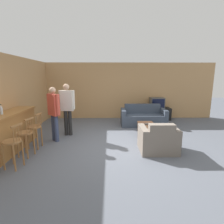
{
  "coord_description": "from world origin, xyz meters",
  "views": [
    {
      "loc": [
        -0.19,
        -4.63,
        1.94
      ],
      "look_at": [
        -0.11,
        0.83,
        0.85
      ],
      "focal_mm": 28.0,
      "sensor_mm": 36.0,
      "label": 1
    }
  ],
  "objects_px": {
    "book_on_table": "(147,124)",
    "coffee_table": "(147,126)",
    "person_by_counter": "(54,111)",
    "couch_far": "(143,118)",
    "bottle": "(1,110)",
    "person_by_window": "(67,106)",
    "bar_chair_far": "(35,129)",
    "tv": "(157,103)",
    "bar_chair_mid": "(26,136)",
    "tv_unit": "(156,114)",
    "bar_chair_near": "(13,145)",
    "armchair_near": "(158,140)"
  },
  "relations": [
    {
      "from": "book_on_table",
      "to": "coffee_table",
      "type": "bearing_deg",
      "value": -70.05
    },
    {
      "from": "book_on_table",
      "to": "person_by_counter",
      "type": "distance_m",
      "value": 3.05
    },
    {
      "from": "couch_far",
      "to": "bottle",
      "type": "xyz_separation_m",
      "value": [
        -4.04,
        -2.72,
        0.85
      ]
    },
    {
      "from": "couch_far",
      "to": "coffee_table",
      "type": "xyz_separation_m",
      "value": [
        -0.1,
        -1.29,
        0.0
      ]
    },
    {
      "from": "couch_far",
      "to": "person_by_window",
      "type": "height_order",
      "value": "person_by_window"
    },
    {
      "from": "bar_chair_far",
      "to": "person_by_window",
      "type": "distance_m",
      "value": 1.35
    },
    {
      "from": "tv",
      "to": "person_by_window",
      "type": "xyz_separation_m",
      "value": [
        -3.59,
        -2.2,
        0.2
      ]
    },
    {
      "from": "bar_chair_mid",
      "to": "tv",
      "type": "distance_m",
      "value": 5.71
    },
    {
      "from": "bottle",
      "to": "person_by_counter",
      "type": "distance_m",
      "value": 1.37
    },
    {
      "from": "tv_unit",
      "to": "person_by_window",
      "type": "distance_m",
      "value": 4.27
    },
    {
      "from": "couch_far",
      "to": "book_on_table",
      "type": "xyz_separation_m",
      "value": [
        -0.11,
        -1.25,
        0.07
      ]
    },
    {
      "from": "couch_far",
      "to": "person_by_counter",
      "type": "height_order",
      "value": "person_by_counter"
    },
    {
      "from": "bottle",
      "to": "book_on_table",
      "type": "height_order",
      "value": "bottle"
    },
    {
      "from": "bar_chair_far",
      "to": "person_by_counter",
      "type": "bearing_deg",
      "value": 54.39
    },
    {
      "from": "bar_chair_near",
      "to": "bottle",
      "type": "xyz_separation_m",
      "value": [
        -0.6,
        0.72,
        0.62
      ]
    },
    {
      "from": "coffee_table",
      "to": "bar_chair_near",
      "type": "bearing_deg",
      "value": -147.32
    },
    {
      "from": "bar_chair_far",
      "to": "tv",
      "type": "distance_m",
      "value": 5.37
    },
    {
      "from": "bar_chair_far",
      "to": "couch_far",
      "type": "distance_m",
      "value": 4.16
    },
    {
      "from": "book_on_table",
      "to": "person_by_window",
      "type": "bearing_deg",
      "value": 179.86
    },
    {
      "from": "bar_chair_mid",
      "to": "bar_chair_far",
      "type": "distance_m",
      "value": 0.53
    },
    {
      "from": "book_on_table",
      "to": "bottle",
      "type": "bearing_deg",
      "value": -159.5
    },
    {
      "from": "book_on_table",
      "to": "person_by_counter",
      "type": "height_order",
      "value": "person_by_counter"
    },
    {
      "from": "bottle",
      "to": "armchair_near",
      "type": "bearing_deg",
      "value": 1.44
    },
    {
      "from": "couch_far",
      "to": "bottle",
      "type": "distance_m",
      "value": 4.94
    },
    {
      "from": "coffee_table",
      "to": "tv_unit",
      "type": "height_order",
      "value": "tv_unit"
    },
    {
      "from": "bar_chair_far",
      "to": "book_on_table",
      "type": "relative_size",
      "value": 6.23
    },
    {
      "from": "person_by_counter",
      "to": "couch_far",
      "type": "bearing_deg",
      "value": 30.27
    },
    {
      "from": "bar_chair_near",
      "to": "couch_far",
      "type": "xyz_separation_m",
      "value": [
        3.44,
        3.44,
        -0.22
      ]
    },
    {
      "from": "couch_far",
      "to": "coffee_table",
      "type": "bearing_deg",
      "value": -94.26
    },
    {
      "from": "armchair_near",
      "to": "person_by_counter",
      "type": "height_order",
      "value": "person_by_counter"
    },
    {
      "from": "tv_unit",
      "to": "armchair_near",
      "type": "bearing_deg",
      "value": -104.16
    },
    {
      "from": "bar_chair_mid",
      "to": "bottle",
      "type": "xyz_separation_m",
      "value": [
        -0.6,
        0.14,
        0.62
      ]
    },
    {
      "from": "coffee_table",
      "to": "bottle",
      "type": "relative_size",
      "value": 4.21
    },
    {
      "from": "couch_far",
      "to": "tv_unit",
      "type": "xyz_separation_m",
      "value": [
        0.81,
        0.96,
        -0.03
      ]
    },
    {
      "from": "bottle",
      "to": "person_by_counter",
      "type": "height_order",
      "value": "person_by_counter"
    },
    {
      "from": "coffee_table",
      "to": "person_by_counter",
      "type": "xyz_separation_m",
      "value": [
        -2.96,
        -0.5,
        0.63
      ]
    },
    {
      "from": "book_on_table",
      "to": "armchair_near",
      "type": "bearing_deg",
      "value": -89.44
    },
    {
      "from": "tv_unit",
      "to": "person_by_counter",
      "type": "xyz_separation_m",
      "value": [
        -3.86,
        -2.74,
        0.66
      ]
    },
    {
      "from": "book_on_table",
      "to": "person_by_counter",
      "type": "relative_size",
      "value": 0.1
    },
    {
      "from": "bar_chair_near",
      "to": "tv",
      "type": "xyz_separation_m",
      "value": [
        4.25,
        4.39,
        0.26
      ]
    },
    {
      "from": "person_by_window",
      "to": "person_by_counter",
      "type": "bearing_deg",
      "value": -116.71
    },
    {
      "from": "bar_chair_mid",
      "to": "armchair_near",
      "type": "bearing_deg",
      "value": 4.03
    },
    {
      "from": "bar_chair_near",
      "to": "bar_chair_mid",
      "type": "height_order",
      "value": "same"
    },
    {
      "from": "tv_unit",
      "to": "book_on_table",
      "type": "relative_size",
      "value": 7.84
    },
    {
      "from": "book_on_table",
      "to": "bar_chair_mid",
      "type": "bearing_deg",
      "value": -154.27
    },
    {
      "from": "coffee_table",
      "to": "book_on_table",
      "type": "height_order",
      "value": "book_on_table"
    },
    {
      "from": "tv",
      "to": "book_on_table",
      "type": "relative_size",
      "value": 3.92
    },
    {
      "from": "bar_chair_far",
      "to": "bottle",
      "type": "height_order",
      "value": "bottle"
    },
    {
      "from": "person_by_counter",
      "to": "coffee_table",
      "type": "bearing_deg",
      "value": 9.51
    },
    {
      "from": "bar_chair_near",
      "to": "armchair_near",
      "type": "relative_size",
      "value": 1.03
    }
  ]
}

